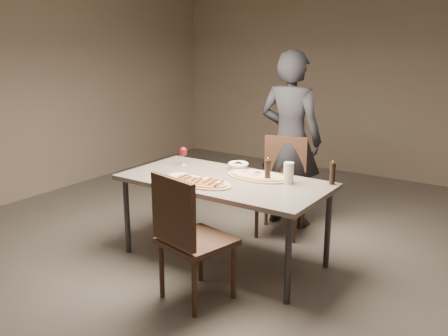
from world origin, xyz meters
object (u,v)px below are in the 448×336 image
Objects in this scene: ham_pizza at (257,176)px; chair_near at (187,233)px; diner at (290,139)px; chair_far at (283,180)px; dining_table at (224,186)px; zucchini_pizza at (201,182)px; bread_basket at (238,165)px; pepper_mill_left at (268,170)px; carafe at (289,173)px.

chair_near is at bearing -112.47° from ham_pizza.
chair_far is at bearing 96.95° from diner.
zucchini_pizza is at bearing -110.77° from dining_table.
diner reaches higher than bread_basket.
bread_basket is 0.19× the size of chair_near.
ham_pizza is at bearing 84.55° from chair_far.
zucchini_pizza is at bearing 80.19° from diner.
diner is at bearing -93.83° from chair_far.
ham_pizza is 0.75m from chair_far.
ham_pizza is 0.17m from pepper_mill_left.
zucchini_pizza is at bearing -91.42° from bread_basket.
chair_far is at bearing 120.54° from carafe.
ham_pizza is (0.30, 0.42, -0.00)m from zucchini_pizza.
ham_pizza is 0.32m from bread_basket.
dining_table is 0.30m from ham_pizza.
carafe is 0.10× the size of diner.
dining_table is 8.57× the size of pepper_mill_left.
dining_table is at bearing 71.44° from zucchini_pizza.
pepper_mill_left is 0.22× the size of chair_far.
carafe is (0.59, -0.14, 0.05)m from bread_basket.
ham_pizza is at bearing 43.05° from dining_table.
bread_basket reaches higher than zucchini_pizza.
chair_far is at bearing 82.98° from zucchini_pizza.
chair_near reaches higher than zucchini_pizza.
zucchini_pizza is 0.52m from ham_pizza.
chair_near is 1.68m from chair_far.
chair_near is 0.55× the size of diner.
pepper_mill_left is 0.12× the size of diner.
zucchini_pizza is 3.21× the size of carafe.
dining_table is 1.16m from diner.
diner reaches higher than chair_far.
chair_far reaches higher than pepper_mill_left.
chair_near is at bearing 78.45° from chair_far.
diner reaches higher than ham_pizza.
diner is (0.13, 0.80, 0.12)m from bread_basket.
chair_near reaches higher than chair_far.
zucchini_pizza is 0.99× the size of ham_pizza.
zucchini_pizza is 0.64m from chair_near.
dining_table is 0.36m from bread_basket.
chair_near reaches higher than carafe.
ham_pizza reaches higher than dining_table.
zucchini_pizza is 2.75× the size of pepper_mill_left.
diner is at bearing 106.37° from pepper_mill_left.
chair_far is at bearing 107.97° from pepper_mill_left.
dining_table is 0.80m from chair_near.
zucchini_pizza reaches higher than dining_table.
chair_far is (-0.09, 1.67, -0.02)m from chair_near.
pepper_mill_left reaches higher than dining_table.
carafe reaches higher than ham_pizza.
ham_pizza is at bearing 101.27° from chair_near.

